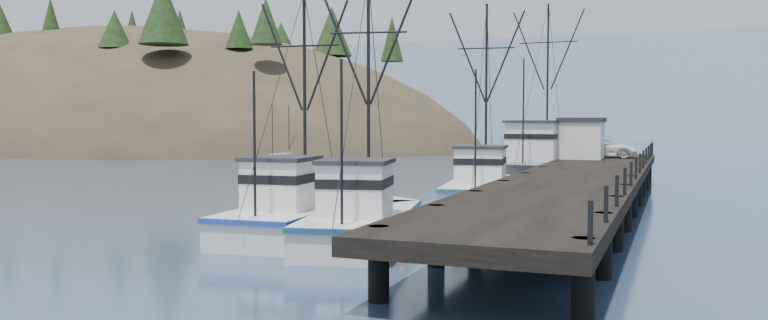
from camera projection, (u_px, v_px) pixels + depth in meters
ground at (132, 249)px, 27.46m from camera, size 400.00×400.00×0.00m
pier at (577, 180)px, 37.11m from camera, size 6.00×44.00×2.00m
headland at (91, 172)px, 128.16m from camera, size 134.80×78.00×51.00m
distant_ridge at (640, 137)px, 181.72m from camera, size 360.00×40.00×26.00m
distant_ridge_far at (458, 134)px, 213.94m from camera, size 180.00×25.00×18.00m
moored_sailboats at (232, 153)px, 92.71m from camera, size 21.33×19.39×6.35m
trawler_near at (364, 222)px, 28.68m from camera, size 5.17×10.61×10.78m
trawler_mid at (296, 216)px, 30.47m from camera, size 4.04×10.29×10.31m
trawler_far at (483, 189)px, 41.93m from camera, size 4.93×11.43×11.60m
work_vessel at (542, 167)px, 53.49m from camera, size 5.43×16.16×13.43m
pier_shed at (582, 138)px, 50.84m from camera, size 3.00×3.20×2.80m
pickup_truck at (603, 148)px, 52.36m from camera, size 4.89×2.49×1.32m
motorboat at (280, 172)px, 65.76m from camera, size 6.29×6.02×1.06m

